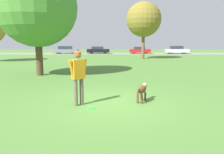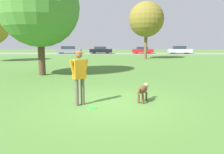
{
  "view_description": "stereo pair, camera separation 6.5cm",
  "coord_description": "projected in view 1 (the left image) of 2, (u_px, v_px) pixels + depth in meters",
  "views": [
    {
      "loc": [
        0.11,
        -7.17,
        2.02
      ],
      "look_at": [
        0.08,
        -0.08,
        0.9
      ],
      "focal_mm": 35.0,
      "sensor_mm": 36.0,
      "label": 1
    },
    {
      "loc": [
        0.18,
        -7.17,
        2.02
      ],
      "look_at": [
        0.08,
        -0.08,
        0.9
      ],
      "focal_mm": 35.0,
      "sensor_mm": 36.0,
      "label": 2
    }
  ],
  "objects": [
    {
      "name": "parked_car_red",
      "position": [
        141.0,
        50.0,
        41.31
      ],
      "size": [
        3.98,
        1.93,
        1.26
      ],
      "rotation": [
        0.0,
        0.0,
        -0.02
      ],
      "color": "red",
      "rests_on": "ground_plane"
    },
    {
      "name": "person",
      "position": [
        79.0,
        74.0,
        6.96
      ],
      "size": [
        0.58,
        0.48,
        1.75
      ],
      "rotation": [
        0.0,
        0.0,
        0.66
      ],
      "color": "#665B4C",
      "rests_on": "ground_plane"
    },
    {
      "name": "dog",
      "position": [
        143.0,
        90.0,
        7.48
      ],
      "size": [
        0.54,
        0.94,
        0.61
      ],
      "rotation": [
        0.0,
        0.0,
        1.14
      ],
      "color": "brown",
      "rests_on": "ground_plane"
    },
    {
      "name": "tree_far_right",
      "position": [
        145.0,
        19.0,
        26.88
      ],
      "size": [
        4.31,
        4.31,
        7.03
      ],
      "color": "brown",
      "rests_on": "ground_plane"
    },
    {
      "name": "frisbee",
      "position": [
        92.0,
        108.0,
        6.78
      ],
      "size": [
        0.28,
        0.28,
        0.02
      ],
      "color": "#33D838",
      "rests_on": "ground_plane"
    },
    {
      "name": "ground_plane",
      "position": [
        110.0,
        103.0,
        7.4
      ],
      "size": [
        120.0,
        120.0,
        0.0
      ],
      "primitive_type": "plane",
      "color": "#4C7A33"
    },
    {
      "name": "parked_car_silver",
      "position": [
        178.0,
        50.0,
        40.69
      ],
      "size": [
        4.29,
        1.94,
        1.42
      ],
      "rotation": [
        0.0,
        0.0,
        -0.04
      ],
      "color": "#B7B7BC",
      "rests_on": "ground_plane"
    },
    {
      "name": "far_road_strip",
      "position": [
        112.0,
        54.0,
        41.09
      ],
      "size": [
        120.0,
        6.0,
        0.01
      ],
      "color": "gray",
      "rests_on": "ground_plane"
    },
    {
      "name": "parked_car_black",
      "position": [
        99.0,
        50.0,
        40.78
      ],
      "size": [
        4.2,
        1.83,
        1.32
      ],
      "rotation": [
        0.0,
        0.0,
        0.02
      ],
      "color": "black",
      "rests_on": "ground_plane"
    },
    {
      "name": "tree_near_left",
      "position": [
        38.0,
        6.0,
        13.07
      ],
      "size": [
        4.88,
        4.88,
        6.62
      ],
      "color": "#4C3826",
      "rests_on": "ground_plane"
    },
    {
      "name": "parked_car_grey",
      "position": [
        67.0,
        50.0,
        41.01
      ],
      "size": [
        4.57,
        1.72,
        1.39
      ],
      "rotation": [
        0.0,
        0.0,
        0.0
      ],
      "color": "slate",
      "rests_on": "ground_plane"
    }
  ]
}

